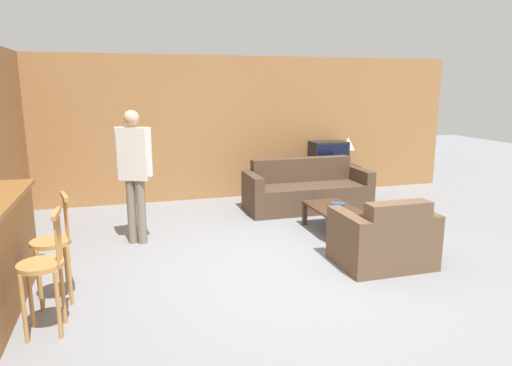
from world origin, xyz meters
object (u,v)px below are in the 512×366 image
bar_chair_near (43,273)px  couch_far (306,191)px  coffee_table (333,210)px  table_lamp (348,144)px  tv_unit (327,180)px  bar_chair_mid (53,249)px  tv (328,154)px  book_on_table (338,204)px  armchair_near (384,240)px  person_by_window (134,168)px

bar_chair_near → couch_far: bearing=40.5°
coffee_table → table_lamp: 2.55m
coffee_table → tv_unit: (0.90, 2.10, -0.03)m
bar_chair_mid → tv: size_ratio=1.57×
bar_chair_near → book_on_table: (3.64, 1.91, -0.15)m
couch_far → table_lamp: bearing=34.6°
tv → bar_chair_mid: bearing=-142.9°
couch_far → armchair_near: bearing=-92.2°
bar_chair_mid → armchair_near: bar_chair_mid is taller
bar_chair_mid → armchair_near: (3.55, -0.06, -0.24)m
coffee_table → couch_far: bearing=84.4°
armchair_near → table_lamp: table_lamp is taller
tv → armchair_near: bearing=-104.3°
book_on_table → bar_chair_mid: bearing=-160.0°
table_lamp → book_on_table: bearing=-120.3°
table_lamp → person_by_window: 4.39m
person_by_window → tv_unit: bearing=26.5°
armchair_near → book_on_table: (0.09, 1.38, 0.08)m
bar_chair_near → armchair_near: size_ratio=1.00×
tv_unit → bar_chair_mid: bearing=-142.9°
tv_unit → book_on_table: (-0.78, -2.02, 0.10)m
couch_far → person_by_window: bearing=-160.8°
tv_unit → armchair_near: bearing=-104.3°
bar_chair_mid → person_by_window: person_by_window is taller
bar_chair_near → book_on_table: bar_chair_near is taller
table_lamp → tv_unit: bearing=180.0°
armchair_near → person_by_window: person_by_window is taller
coffee_table → tv_unit: bearing=66.9°
tv → couch_far: bearing=-133.6°
coffee_table → book_on_table: (0.12, 0.07, 0.07)m
tv_unit → tv: bearing=-90.0°
tv_unit → tv: 0.52m
bar_chair_mid → book_on_table: 3.88m
armchair_near → bar_chair_near: bearing=-171.5°
tv_unit → coffee_table: bearing=-113.1°
armchair_near → table_lamp: (1.27, 3.41, 0.66)m
couch_far → tv_unit: (0.77, 0.81, -0.02)m
bar_chair_near → coffee_table: size_ratio=1.14×
bar_chair_near → book_on_table: bearing=27.7°
bar_chair_mid → armchair_near: 3.56m
book_on_table → person_by_window: size_ratio=0.14×
coffee_table → armchair_near: bearing=-88.9°
coffee_table → bar_chair_near: bearing=-152.5°
coffee_table → tv_unit: tv_unit is taller
bar_chair_near → person_by_window: person_by_window is taller
armchair_near → person_by_window: bearing=149.6°
tv_unit → table_lamp: bearing=0.0°
bar_chair_near → person_by_window: size_ratio=0.60×
bar_chair_near → armchair_near: bearing=8.5°
armchair_near → couch_far: bearing=87.8°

